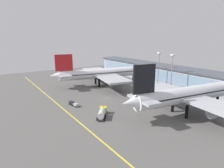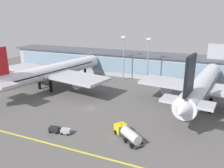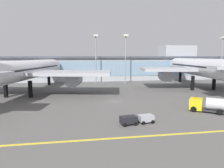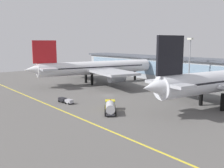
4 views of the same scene
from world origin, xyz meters
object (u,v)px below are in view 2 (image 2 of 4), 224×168
object	(u,v)px
airliner_near_left	(51,72)
airliner_near_right	(202,86)
fuel_tanker_truck	(127,133)
apron_light_mast_centre	(124,51)
apron_light_mast_east	(148,54)
baggage_tug_near	(60,130)

from	to	relation	value
airliner_near_left	airliner_near_right	bearing A→B (deg)	-76.73
fuel_tanker_truck	apron_light_mast_centre	distance (m)	52.40
airliner_near_left	apron_light_mast_east	bearing A→B (deg)	-49.37
fuel_tanker_truck	apron_light_mast_east	xyz separation A→B (m)	(-6.93, 44.57, 11.69)
baggage_tug_near	apron_light_mast_centre	bearing A→B (deg)	-96.40
baggage_tug_near	apron_light_mast_east	size ratio (longest dim) A/B	0.29
airliner_near_left	airliner_near_right	size ratio (longest dim) A/B	1.12
fuel_tanker_truck	baggage_tug_near	xyz separation A→B (m)	(-16.37, -3.97, -0.72)
airliner_near_left	apron_light_mast_centre	bearing A→B (deg)	-33.97
baggage_tug_near	apron_light_mast_east	distance (m)	50.98
airliner_near_right	apron_light_mast_centre	distance (m)	39.43
airliner_near_right	apron_light_mast_east	size ratio (longest dim) A/B	2.77
apron_light_mast_east	apron_light_mast_centre	bearing A→B (deg)	165.63
airliner_near_right	apron_light_mast_centre	xyz separation A→B (m)	(-33.37, 20.11, 6.05)
baggage_tug_near	apron_light_mast_east	world-z (taller)	apron_light_mast_east
airliner_near_right	fuel_tanker_truck	bearing A→B (deg)	159.55
airliner_near_left	baggage_tug_near	world-z (taller)	airliner_near_left
airliner_near_left	baggage_tug_near	distance (m)	38.56
fuel_tanker_truck	apron_light_mast_centre	xyz separation A→B (m)	(-18.61, 47.56, 11.71)
baggage_tug_near	apron_light_mast_centre	xyz separation A→B (m)	(-2.24, 51.53, 12.43)
fuel_tanker_truck	apron_light_mast_centre	size ratio (longest dim) A/B	0.44
fuel_tanker_truck	apron_light_mast_east	size ratio (longest dim) A/B	0.44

